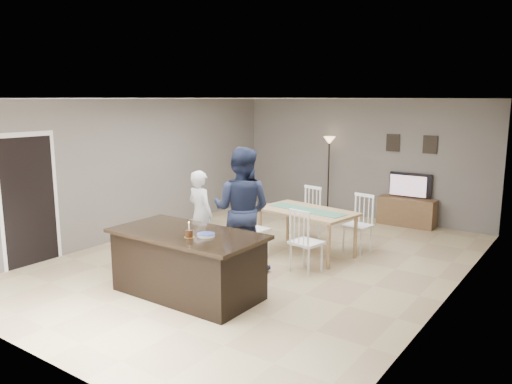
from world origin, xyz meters
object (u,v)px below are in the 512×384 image
Objects in this scene: birthday_cake at (189,234)px; dining_table at (307,218)px; television at (409,186)px; plate_stack at (206,235)px; kitchen_island at (188,263)px; man at (242,210)px; tv_console at (407,212)px; floor_lamp at (329,154)px; woman at (200,215)px.

birthday_cake is 0.10× the size of dining_table.
plate_stack is (-0.84, -5.65, 0.06)m from television.
man is (-0.00, 1.26, 0.53)m from kitchen_island.
floor_lamp is (-1.90, 0.02, 1.12)m from tv_console.
floor_lamp is (-1.90, -0.05, 0.56)m from television.
woman is (-2.15, -4.29, -0.10)m from television.
woman is 0.98m from man.
plate_stack is 2.61m from dining_table.
dining_table is at bearing 75.67° from television.
dining_table reaches higher than kitchen_island.
woman is at bearing -21.93° from man.
television is 3.16m from dining_table.
television is 4.55m from man.
floor_lamp is at bearing 100.67° from plate_stack.
kitchen_island is 2.63m from dining_table.
birthday_cake is 0.22m from plate_stack.
kitchen_island is at bearing 178.13° from plate_stack.
floor_lamp is at bearing 97.13° from kitchen_island.
dining_table is at bearing 88.59° from plate_stack.
plate_stack is (0.15, 0.16, -0.03)m from birthday_cake.
kitchen_island is at bearing 135.19° from woman.
television reaches higher than dining_table.
birthday_cake is at bearing 137.18° from woman.
dining_table is 3.30m from floor_lamp.
man is (-1.20, -4.38, 0.12)m from television.
man is at bearing -80.89° from floor_lamp.
television is at bearing 80.26° from birthday_cake.
tv_console is at bearing -106.94° from woman.
birthday_cake is 0.87× the size of plate_stack.
tv_console is at bearing 90.00° from television.
tv_console is 0.61× the size of man.
man is at bearing 98.25° from birthday_cake.
kitchen_island is at bearing 139.60° from birthday_cake.
kitchen_island is 1.17× the size of floor_lamp.
television is 0.46× the size of man.
tv_console is at bearing 77.84° from kitchen_island.
birthday_cake is at bearing 81.82° from man.
man is at bearing -105.61° from tv_console.
plate_stack is 0.13× the size of floor_lamp.
kitchen_island is 5.72m from floor_lamp.
dining_table reaches higher than plate_stack.
birthday_cake reaches higher than tv_console.
television reaches higher than birthday_cake.
woman is (-2.15, -4.22, 0.46)m from tv_console.
tv_console is at bearing 84.04° from dining_table.
birthday_cake is (0.21, -1.43, -0.04)m from man.
man is at bearing 105.85° from plate_stack.
dining_table is at bearing 85.50° from birthday_cake.
plate_stack is (0.36, -0.01, 0.47)m from kitchen_island.
tv_console is 0.57m from television.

